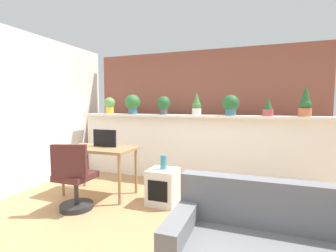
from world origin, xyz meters
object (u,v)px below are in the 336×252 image
(potted_plant_3, at_px, (197,105))
(tv_monitor, at_px, (105,138))
(desk, at_px, (99,153))
(office_chair, at_px, (74,182))
(potted_plant_1, at_px, (133,103))
(side_cube_shelf, at_px, (163,187))
(potted_plant_5, at_px, (268,108))
(potted_plant_6, at_px, (305,103))
(potted_plant_2, at_px, (164,104))
(vase_on_shelf, at_px, (163,162))
(potted_plant_4, at_px, (231,104))
(potted_plant_0, at_px, (110,105))

(potted_plant_3, bearing_deg, tv_monitor, -138.71)
(desk, bearing_deg, office_chair, -86.37)
(potted_plant_1, xyz_separation_m, tv_monitor, (0.06, -1.06, -0.55))
(side_cube_shelf, bearing_deg, tv_monitor, 174.85)
(potted_plant_5, relative_size, potted_plant_6, 0.61)
(potted_plant_2, height_order, potted_plant_5, potted_plant_2)
(potted_plant_5, relative_size, tv_monitor, 0.76)
(potted_plant_5, height_order, vase_on_shelf, potted_plant_5)
(potted_plant_2, distance_m, office_chair, 2.13)
(potted_plant_1, distance_m, potted_plant_4, 1.87)
(potted_plant_1, xyz_separation_m, desk, (0.02, -1.14, -0.77))
(potted_plant_3, relative_size, tv_monitor, 1.03)
(tv_monitor, bearing_deg, potted_plant_4, 30.67)
(potted_plant_4, relative_size, desk, 0.32)
(desk, relative_size, tv_monitor, 2.77)
(potted_plant_0, bearing_deg, potted_plant_4, -1.13)
(tv_monitor, height_order, office_chair, tv_monitor)
(potted_plant_0, bearing_deg, desk, -63.94)
(potted_plant_5, xyz_separation_m, office_chair, (-2.41, -1.76, -0.97))
(potted_plant_2, relative_size, vase_on_shelf, 1.72)
(potted_plant_3, height_order, tv_monitor, potted_plant_3)
(potted_plant_6, bearing_deg, side_cube_shelf, -149.00)
(desk, relative_size, vase_on_shelf, 5.52)
(potted_plant_0, distance_m, desk, 1.53)
(potted_plant_3, bearing_deg, vase_on_shelf, -100.04)
(potted_plant_4, relative_size, side_cube_shelf, 0.71)
(potted_plant_0, relative_size, potted_plant_5, 1.11)
(potted_plant_6, bearing_deg, potted_plant_2, 179.85)
(potted_plant_0, distance_m, office_chair, 2.18)
(potted_plant_6, distance_m, vase_on_shelf, 2.38)
(office_chair, height_order, vase_on_shelf, office_chair)
(potted_plant_3, height_order, potted_plant_6, potted_plant_6)
(potted_plant_0, bearing_deg, potted_plant_6, -0.90)
(potted_plant_5, height_order, desk, potted_plant_5)
(desk, distance_m, office_chair, 0.68)
(potted_plant_1, height_order, potted_plant_6, potted_plant_6)
(potted_plant_0, xyz_separation_m, potted_plant_5, (3.04, -0.06, -0.05))
(potted_plant_3, height_order, potted_plant_5, potted_plant_3)
(tv_monitor, xyz_separation_m, side_cube_shelf, (1.01, -0.09, -0.63))
(office_chair, bearing_deg, potted_plant_3, 55.36)
(desk, relative_size, office_chair, 1.21)
(potted_plant_4, height_order, potted_plant_5, potted_plant_4)
(potted_plant_1, relative_size, potted_plant_3, 0.94)
(potted_plant_5, distance_m, side_cube_shelf, 2.12)
(potted_plant_2, bearing_deg, vase_on_shelf, -69.25)
(tv_monitor, bearing_deg, potted_plant_0, 119.48)
(desk, height_order, office_chair, office_chair)
(potted_plant_4, bearing_deg, office_chair, -135.65)
(potted_plant_2, xyz_separation_m, potted_plant_5, (1.82, -0.01, -0.06))
(potted_plant_3, bearing_deg, potted_plant_6, -0.12)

